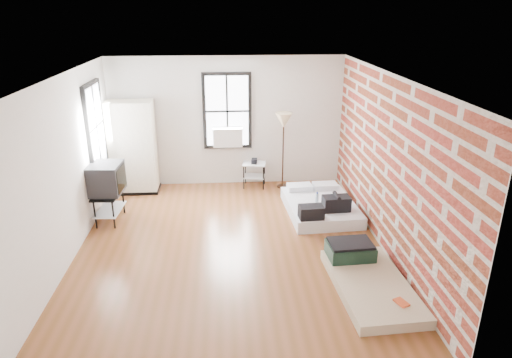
{
  "coord_description": "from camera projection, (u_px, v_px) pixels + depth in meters",
  "views": [
    {
      "loc": [
        -0.04,
        -6.66,
        3.76
      ],
      "look_at": [
        0.43,
        0.3,
        1.1
      ],
      "focal_mm": 32.0,
      "sensor_mm": 36.0,
      "label": 1
    }
  ],
  "objects": [
    {
      "name": "ground",
      "position": [
        231.0,
        248.0,
        7.55
      ],
      "size": [
        6.0,
        6.0,
        0.0
      ],
      "primitive_type": "plane",
      "color": "brown",
      "rests_on": "ground"
    },
    {
      "name": "room_shell",
      "position": [
        243.0,
        141.0,
        7.28
      ],
      "size": [
        5.02,
        6.02,
        2.8
      ],
      "color": "silver",
      "rests_on": "ground"
    },
    {
      "name": "mattress_main",
      "position": [
        321.0,
        206.0,
        8.77
      ],
      "size": [
        1.35,
        1.77,
        0.55
      ],
      "rotation": [
        0.0,
        0.0,
        0.06
      ],
      "color": "white",
      "rests_on": "ground"
    },
    {
      "name": "mattress_bare",
      "position": [
        366.0,
        276.0,
        6.54
      ],
      "size": [
        1.08,
        1.91,
        0.4
      ],
      "rotation": [
        0.0,
        0.0,
        0.06
      ],
      "color": "tan",
      "rests_on": "ground"
    },
    {
      "name": "wardrobe",
      "position": [
        133.0,
        148.0,
        9.54
      ],
      "size": [
        0.99,
        0.57,
        1.95
      ],
      "rotation": [
        0.0,
        0.0,
        -0.0
      ],
      "color": "black",
      "rests_on": "ground"
    },
    {
      "name": "side_table",
      "position": [
        254.0,
        168.0,
        9.97
      ],
      "size": [
        0.54,
        0.46,
        0.64
      ],
      "rotation": [
        0.0,
        0.0,
        -0.16
      ],
      "color": "black",
      "rests_on": "ground"
    },
    {
      "name": "floor_lamp",
      "position": [
        284.0,
        124.0,
        9.59
      ],
      "size": [
        0.36,
        0.36,
        1.66
      ],
      "color": "black",
      "rests_on": "ground"
    },
    {
      "name": "tv_stand",
      "position": [
        107.0,
        180.0,
        8.24
      ],
      "size": [
        0.59,
        0.81,
        1.11
      ],
      "rotation": [
        0.0,
        0.0,
        -0.06
      ],
      "color": "black",
      "rests_on": "ground"
    }
  ]
}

